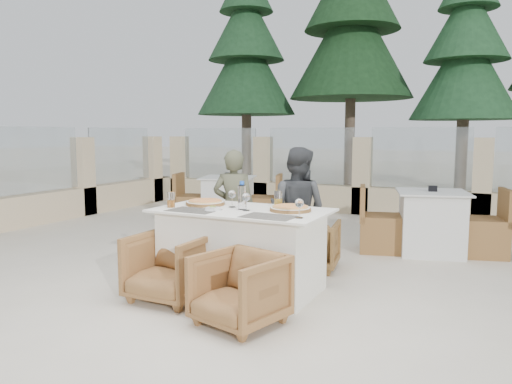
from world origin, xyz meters
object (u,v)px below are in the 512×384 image
at_px(wine_glass_near, 246,201).
at_px(armchair_far_right, 311,244).
at_px(diner_left, 234,209).
at_px(beer_glass_left, 171,200).
at_px(pizza_left, 205,202).
at_px(armchair_far_left, 236,236).
at_px(bg_table_b, 431,223).
at_px(wine_glass_corner, 299,207).
at_px(dining_table, 242,250).
at_px(diner_right, 297,210).
at_px(beer_glass_right, 278,199).
at_px(water_bottle, 242,195).
at_px(olive_dish, 213,208).
at_px(pizza_right, 290,208).
at_px(armchair_near_left, 170,267).
at_px(bg_table_a, 228,200).
at_px(armchair_near_right, 239,289).
at_px(wine_glass_centre, 232,198).

relative_size(wine_glass_near, armchair_far_right, 0.31).
bearing_deg(wine_glass_near, armchair_far_right, 76.28).
bearing_deg(diner_left, beer_glass_left, 63.24).
xyz_separation_m(pizza_left, armchair_far_left, (-0.05, 0.71, -0.48)).
bearing_deg(bg_table_b, wine_glass_corner, -121.49).
distance_m(pizza_left, bg_table_b, 2.91).
bearing_deg(dining_table, diner_left, 123.65).
xyz_separation_m(diner_right, bg_table_b, (1.18, 1.49, -0.28)).
relative_size(wine_glass_corner, beer_glass_right, 1.19).
distance_m(water_bottle, olive_dish, 0.30).
distance_m(wine_glass_corner, diner_left, 1.46).
bearing_deg(pizza_right, olive_dish, -155.77).
bearing_deg(armchair_near_left, bg_table_a, 111.37).
distance_m(pizza_right, wine_glass_near, 0.41).
bearing_deg(wine_glass_corner, armchair_near_right, -115.55).
height_order(wine_glass_near, beer_glass_right, wine_glass_near).
relative_size(wine_glass_centre, wine_glass_near, 1.00).
relative_size(wine_glass_centre, olive_dish, 1.67).
xyz_separation_m(olive_dish, armchair_near_right, (0.59, -0.59, -0.51)).
bearing_deg(armchair_near_right, armchair_far_left, 134.19).
distance_m(wine_glass_near, bg_table_a, 3.57).
distance_m(pizza_left, armchair_far_right, 1.31).
xyz_separation_m(dining_table, beer_glass_right, (0.24, 0.31, 0.46)).
bearing_deg(pizza_left, bg_table_a, 115.26).
distance_m(wine_glass_centre, armchair_far_left, 0.99).
height_order(dining_table, armchair_far_left, dining_table).
bearing_deg(wine_glass_centre, water_bottle, -26.22).
bearing_deg(pizza_left, olive_dish, -47.73).
xyz_separation_m(wine_glass_centre, olive_dish, (-0.06, -0.26, -0.07)).
distance_m(armchair_near_left, bg_table_a, 3.73).
bearing_deg(dining_table, water_bottle, 9.01).
height_order(bg_table_a, bg_table_b, same).
xyz_separation_m(water_bottle, diner_left, (-0.47, 0.70, -0.25)).
bearing_deg(bg_table_b, armchair_far_right, -144.62).
distance_m(dining_table, pizza_left, 0.62).
xyz_separation_m(beer_glass_right, armchair_far_left, (-0.74, 0.50, -0.53)).
distance_m(beer_glass_left, bg_table_b, 3.26).
distance_m(beer_glass_left, diner_right, 1.35).
height_order(olive_dish, diner_left, diner_left).
height_order(olive_dish, armchair_near_right, olive_dish).
xyz_separation_m(water_bottle, wine_glass_near, (0.07, -0.06, -0.04)).
bearing_deg(wine_glass_corner, beer_glass_left, 178.98).
relative_size(olive_dish, diner_right, 0.08).
height_order(wine_glass_corner, beer_glass_right, wine_glass_corner).
height_order(wine_glass_corner, beer_glass_left, wine_glass_corner).
height_order(beer_glass_right, armchair_near_left, beer_glass_right).
relative_size(water_bottle, beer_glass_right, 1.71).
distance_m(wine_glass_near, beer_glass_right, 0.40).
relative_size(water_bottle, armchair_near_left, 0.40).
xyz_separation_m(pizza_right, diner_left, (-0.91, 0.60, -0.14)).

